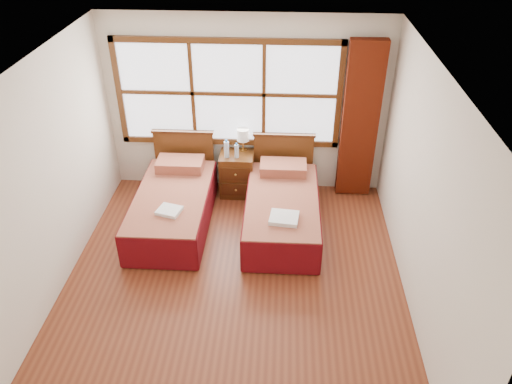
{
  "coord_description": "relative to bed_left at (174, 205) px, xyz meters",
  "views": [
    {
      "loc": [
        0.52,
        -4.33,
        4.14
      ],
      "look_at": [
        0.23,
        0.7,
        0.86
      ],
      "focal_mm": 35.0,
      "sensor_mm": 36.0,
      "label": 1
    }
  ],
  "objects": [
    {
      "name": "window",
      "position": [
        0.68,
        1.01,
        1.21
      ],
      "size": [
        3.16,
        0.06,
        1.56
      ],
      "color": "white",
      "rests_on": "wall_back"
    },
    {
      "name": "bed_right",
      "position": [
        1.48,
        0.0,
        -0.0
      ],
      "size": [
        0.97,
        1.99,
        0.93
      ],
      "color": "#43210E",
      "rests_on": "floor"
    },
    {
      "name": "bottle_far",
      "position": [
        0.81,
        0.72,
        0.47
      ],
      "size": [
        0.06,
        0.06,
        0.23
      ],
      "color": "silver",
      "rests_on": "nightstand"
    },
    {
      "name": "towels_left",
      "position": [
        0.06,
        -0.47,
        0.24
      ],
      "size": [
        0.34,
        0.31,
        0.04
      ],
      "rotation": [
        0.0,
        0.0,
        -0.27
      ],
      "color": "white",
      "rests_on": "bed_left"
    },
    {
      "name": "towels_right",
      "position": [
        1.5,
        -0.55,
        0.24
      ],
      "size": [
        0.38,
        0.34,
        0.05
      ],
      "rotation": [
        0.0,
        0.0,
        -0.11
      ],
      "color": "white",
      "rests_on": "bed_right"
    },
    {
      "name": "wall_back",
      "position": [
        0.93,
        1.05,
        1.01
      ],
      "size": [
        4.0,
        0.0,
        4.0
      ],
      "primitive_type": "plane",
      "rotation": [
        1.57,
        0.0,
        0.0
      ],
      "color": "silver",
      "rests_on": "floor"
    },
    {
      "name": "ceiling",
      "position": [
        0.93,
        -1.2,
        2.31
      ],
      "size": [
        4.5,
        4.5,
        0.0
      ],
      "primitive_type": "plane",
      "rotation": [
        3.14,
        0.0,
        0.0
      ],
      "color": "white",
      "rests_on": "wall_back"
    },
    {
      "name": "nightstand",
      "position": [
        0.8,
        0.8,
        0.04
      ],
      "size": [
        0.49,
        0.48,
        0.65
      ],
      "color": "#542D12",
      "rests_on": "floor"
    },
    {
      "name": "bottle_near",
      "position": [
        0.66,
        0.72,
        0.49
      ],
      "size": [
        0.07,
        0.07,
        0.27
      ],
      "color": "silver",
      "rests_on": "nightstand"
    },
    {
      "name": "curtain",
      "position": [
        2.53,
        0.91,
        0.88
      ],
      "size": [
        0.5,
        0.16,
        2.3
      ],
      "primitive_type": "cube",
      "color": "#591808",
      "rests_on": "wall_back"
    },
    {
      "name": "bed_left",
      "position": [
        0.0,
        0.0,
        0.0
      ],
      "size": [
        0.97,
        1.99,
        0.94
      ],
      "color": "#43210E",
      "rests_on": "floor"
    },
    {
      "name": "wall_left",
      "position": [
        -1.07,
        -1.2,
        1.01
      ],
      "size": [
        0.0,
        4.5,
        4.5
      ],
      "primitive_type": "plane",
      "rotation": [
        1.57,
        0.0,
        1.57
      ],
      "color": "silver",
      "rests_on": "floor"
    },
    {
      "name": "floor",
      "position": [
        0.93,
        -1.2,
        -0.29
      ],
      "size": [
        4.5,
        4.5,
        0.0
      ],
      "primitive_type": "plane",
      "color": "brown",
      "rests_on": "ground"
    },
    {
      "name": "lamp",
      "position": [
        0.88,
        0.93,
        0.61
      ],
      "size": [
        0.18,
        0.18,
        0.34
      ],
      "color": "gold",
      "rests_on": "nightstand"
    },
    {
      "name": "wall_right",
      "position": [
        2.93,
        -1.2,
        1.01
      ],
      "size": [
        0.0,
        4.5,
        4.5
      ],
      "primitive_type": "plane",
      "rotation": [
        1.57,
        0.0,
        -1.57
      ],
      "color": "silver",
      "rests_on": "floor"
    }
  ]
}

